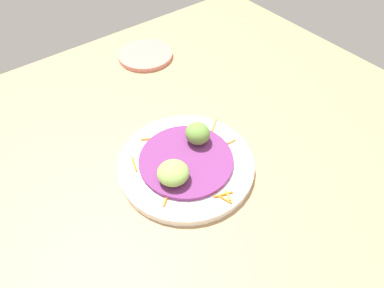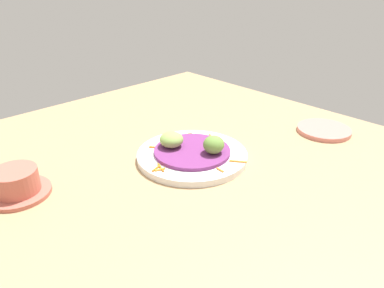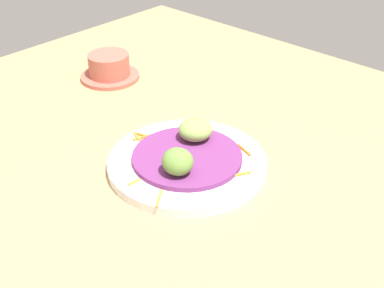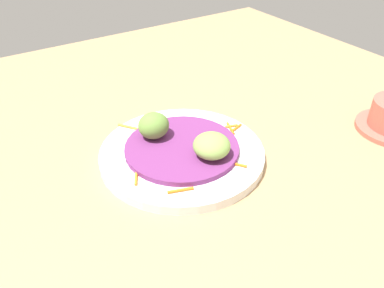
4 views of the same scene
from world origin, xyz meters
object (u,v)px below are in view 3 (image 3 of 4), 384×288
object	(u,v)px
terracotta_bowl	(109,68)
guac_scoop_left	(195,130)
main_plate	(187,163)
guac_scoop_center	(178,162)

from	to	relation	value
terracotta_bowl	guac_scoop_left	bearing A→B (deg)	-14.88
main_plate	terracotta_bowl	bearing A→B (deg)	159.29
guac_scoop_center	main_plate	bearing A→B (deg)	117.13
terracotta_bowl	guac_scoop_center	bearing A→B (deg)	-25.47
guac_scoop_center	terracotta_bowl	distance (cm)	39.80
guac_scoop_center	terracotta_bowl	xyz separation A→B (cm)	(-35.88, 17.10, -1.93)
guac_scoop_left	guac_scoop_center	xyz separation A→B (cm)	(4.49, -8.75, 0.31)
main_plate	guac_scoop_left	world-z (taller)	guac_scoop_left
guac_scoop_left	terracotta_bowl	bearing A→B (deg)	165.12
guac_scoop_left	terracotta_bowl	size ratio (longest dim) A/B	0.45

